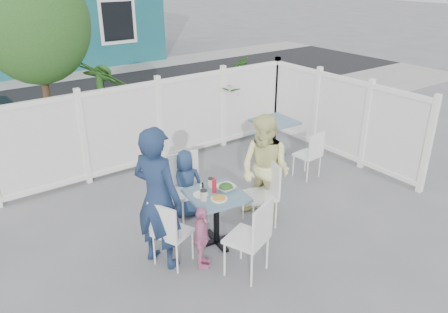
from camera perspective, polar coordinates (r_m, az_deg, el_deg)
ground at (r=6.66m, az=1.27°, el=-7.85°), size 80.00×80.00×0.00m
near_sidewalk at (r=9.64m, az=-12.56°, el=2.00°), size 24.00×2.60×0.01m
street at (r=12.96m, az=-19.42°, el=6.85°), size 24.00×5.00×0.01m
far_sidewalk at (r=15.87m, az=-22.94°, el=9.28°), size 24.00×1.60×0.01m
fence_back at (r=8.21m, az=-8.34°, el=4.30°), size 5.86×0.08×1.60m
fence_right at (r=8.66m, az=14.88°, el=4.77°), size 0.08×3.66×1.60m
tree at (r=8.06m, az=-23.47°, el=15.53°), size 1.80×1.62×3.59m
potted_shrub_a at (r=8.48m, az=-15.04°, el=5.73°), size 1.36×1.36×1.95m
potted_shrub_b at (r=9.55m, az=-0.89°, el=7.57°), size 1.95×1.95×1.64m
main_table at (r=5.80m, az=-1.01°, el=-6.39°), size 0.79×0.79×0.75m
spare_table at (r=8.42m, az=6.57°, el=3.57°), size 0.76×0.76×0.77m
chair_left at (r=5.45m, az=-7.26°, el=-9.41°), size 0.53×0.54×0.91m
chair_right at (r=6.26m, az=5.42°, el=-4.26°), size 0.53×0.54×0.96m
chair_back at (r=6.38m, az=-4.81°, el=-3.38°), size 0.52×0.50×1.02m
chair_near at (r=5.23m, az=3.84°, el=-10.03°), size 0.59×0.58×1.01m
chair_spare at (r=7.74m, az=11.31°, el=0.62°), size 0.43×0.41×0.87m
man at (r=5.33m, az=-8.66°, el=-5.43°), size 0.67×0.79×1.83m
woman at (r=6.25m, az=5.39°, el=-1.78°), size 0.79×0.92×1.61m
boy at (r=6.48m, az=-5.06°, el=-3.59°), size 0.60×0.51×1.04m
toddler at (r=5.45m, az=-2.94°, el=-10.58°), size 0.47×0.51×0.84m
plate_main at (r=5.59m, az=-0.65°, el=-5.55°), size 0.22×0.22×0.01m
plate_side at (r=5.70m, az=-3.08°, el=-4.99°), size 0.20×0.20×0.01m
salad_bowl at (r=5.80m, az=0.25°, el=-4.12°), size 0.25×0.25×0.06m
coffee_cup_a at (r=5.55m, az=-2.67°, el=-5.11°), size 0.09×0.09×0.13m
coffee_cup_b at (r=5.88m, az=-1.73°, el=-3.45°), size 0.07×0.07×0.11m
ketchup_bottle at (r=5.72m, az=-1.29°, el=-3.89°), size 0.06×0.06×0.18m
salt_shaker at (r=5.84m, az=-3.03°, el=-3.93°), size 0.03×0.03×0.07m
pepper_shaker at (r=5.87m, az=-2.83°, el=-3.77°), size 0.03×0.03×0.07m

